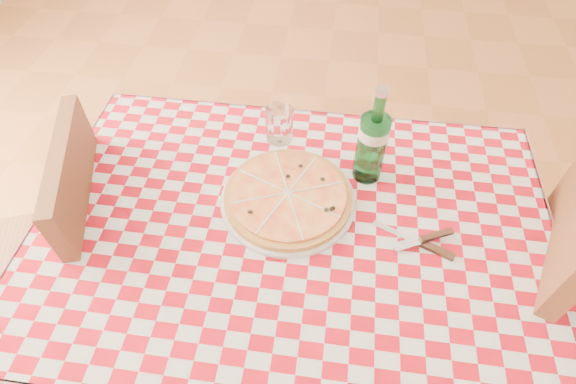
# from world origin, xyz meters

# --- Properties ---
(dining_table) EXTENTS (1.20, 0.80, 0.75)m
(dining_table) POSITION_xyz_m (0.00, 0.00, 0.66)
(dining_table) COLOR brown
(dining_table) RESTS_ON ground
(tablecloth) EXTENTS (1.30, 0.90, 0.01)m
(tablecloth) POSITION_xyz_m (0.00, 0.00, 0.75)
(tablecloth) COLOR maroon
(tablecloth) RESTS_ON dining_table
(chair_near) EXTENTS (0.60, 0.60, 1.02)m
(chair_near) POSITION_xyz_m (0.76, 0.00, 0.58)
(chair_near) COLOR brown
(chair_near) RESTS_ON ground
(chair_far) EXTENTS (0.53, 0.53, 0.93)m
(chair_far) POSITION_xyz_m (-0.67, -0.01, 0.53)
(chair_far) COLOR brown
(chair_far) RESTS_ON ground
(pizza_plate) EXTENTS (0.46, 0.46, 0.05)m
(pizza_plate) POSITION_xyz_m (-0.02, 0.08, 0.78)
(pizza_plate) COLOR #C38D41
(pizza_plate) RESTS_ON tablecloth
(water_bottle) EXTENTS (0.09, 0.09, 0.29)m
(water_bottle) POSITION_xyz_m (0.18, 0.20, 0.90)
(water_bottle) COLOR #186229
(water_bottle) RESTS_ON tablecloth
(wine_glass) EXTENTS (0.08, 0.08, 0.18)m
(wine_glass) POSITION_xyz_m (-0.06, 0.22, 0.85)
(wine_glass) COLOR white
(wine_glass) RESTS_ON tablecloth
(cutlery) EXTENTS (0.24, 0.20, 0.02)m
(cutlery) POSITION_xyz_m (0.31, -0.01, 0.77)
(cutlery) COLOR silver
(cutlery) RESTS_ON tablecloth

